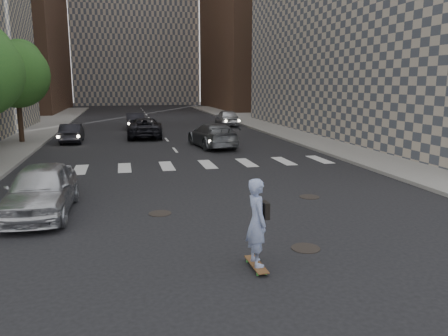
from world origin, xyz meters
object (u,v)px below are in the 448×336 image
object	(u,v)px
tree_c	(17,72)
traffic_car_e	(135,121)
skateboarder	(257,222)
silver_sedan	(41,189)
traffic_car_b	(212,135)
traffic_car_a	(72,133)
traffic_car_c	(145,128)
traffic_car_d	(227,118)

from	to	relation	value
tree_c	traffic_car_e	size ratio (longest dim) A/B	1.54
tree_c	skateboarder	world-z (taller)	tree_c
silver_sedan	traffic_car_b	xyz separation A→B (m)	(7.94, 12.75, -0.03)
silver_sedan	traffic_car_a	bearing A→B (deg)	94.35
silver_sedan	traffic_car_c	bearing A→B (deg)	79.03
silver_sedan	traffic_car_a	distance (m)	17.05
tree_c	traffic_car_e	xyz separation A→B (m)	(7.56, 8.05, -3.94)
tree_c	traffic_car_c	size ratio (longest dim) A/B	1.27
traffic_car_a	traffic_car_b	xyz separation A→B (m)	(8.79, -4.28, 0.11)
tree_c	skateboarder	distance (m)	24.52
traffic_car_c	traffic_car_d	xyz separation A→B (m)	(7.89, 7.21, 0.04)
skateboarder	silver_sedan	size ratio (longest dim) A/B	0.44
silver_sedan	traffic_car_a	size ratio (longest dim) A/B	1.17
silver_sedan	traffic_car_d	bearing A→B (deg)	66.57
silver_sedan	traffic_car_b	size ratio (longest dim) A/B	0.88
traffic_car_a	traffic_car_e	world-z (taller)	traffic_car_e
traffic_car_d	tree_c	bearing A→B (deg)	32.34
traffic_car_c	silver_sedan	bearing A→B (deg)	81.57
traffic_car_c	traffic_car_e	size ratio (longest dim) A/B	1.21
traffic_car_a	traffic_car_c	bearing A→B (deg)	-163.08
skateboarder	tree_c	bearing A→B (deg)	110.94
traffic_car_a	traffic_car_d	xyz separation A→B (m)	(12.85, 8.79, 0.12)
tree_c	traffic_car_a	bearing A→B (deg)	-2.01
silver_sedan	skateboarder	bearing A→B (deg)	-44.25
traffic_car_c	traffic_car_d	bearing A→B (deg)	-133.55
silver_sedan	traffic_car_b	bearing A→B (deg)	59.57
traffic_car_d	traffic_car_e	size ratio (longest dim) A/B	1.04
traffic_car_a	traffic_car_e	xyz separation A→B (m)	(4.45, 8.16, 0.07)
traffic_car_a	traffic_car_c	world-z (taller)	traffic_car_c
tree_c	traffic_car_a	world-z (taller)	tree_c
traffic_car_c	traffic_car_e	bearing A→B (deg)	-81.53
traffic_car_c	traffic_car_e	distance (m)	6.59
traffic_car_c	traffic_car_d	size ratio (longest dim) A/B	1.16
skateboarder	traffic_car_a	bearing A→B (deg)	103.90
tree_c	skateboarder	size ratio (longest dim) A/B	3.30
traffic_car_b	traffic_car_d	world-z (taller)	traffic_car_d
traffic_car_a	traffic_car_b	world-z (taller)	traffic_car_b
skateboarder	traffic_car_a	size ratio (longest dim) A/B	0.52
traffic_car_a	traffic_car_d	bearing A→B (deg)	-146.42
silver_sedan	traffic_car_e	xyz separation A→B (m)	(3.60, 25.19, -0.07)
traffic_car_a	silver_sedan	bearing A→B (deg)	92.04
traffic_car_e	silver_sedan	bearing A→B (deg)	82.37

